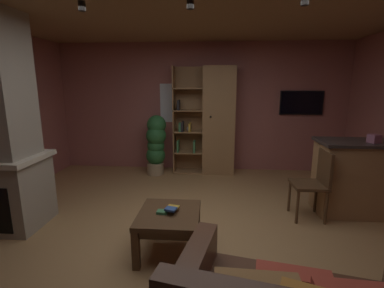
{
  "coord_description": "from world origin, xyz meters",
  "views": [
    {
      "loc": [
        0.25,
        -2.89,
        1.76
      ],
      "look_at": [
        0.0,
        0.4,
        1.05
      ],
      "focal_mm": 26.08,
      "sensor_mm": 36.0,
      "label": 1
    }
  ],
  "objects_px": {
    "tissue_box": "(374,139)",
    "table_book_0": "(162,212)",
    "kitchen_bar_counter": "(374,178)",
    "wall_mounted_tv": "(301,103)",
    "potted_floor_plant": "(156,143)",
    "coffee_table": "(169,220)",
    "dining_chair": "(315,180)",
    "table_book_1": "(173,207)",
    "table_book_2": "(171,209)",
    "bookshelf_cabinet": "(214,122)"
  },
  "relations": [
    {
      "from": "tissue_box",
      "to": "table_book_1",
      "type": "xyz_separation_m",
      "value": [
        -2.48,
        -0.98,
        -0.59
      ]
    },
    {
      "from": "coffee_table",
      "to": "table_book_1",
      "type": "xyz_separation_m",
      "value": [
        0.04,
        0.05,
        0.12
      ]
    },
    {
      "from": "tissue_box",
      "to": "table_book_0",
      "type": "relative_size",
      "value": 1.11
    },
    {
      "from": "kitchen_bar_counter",
      "to": "coffee_table",
      "type": "relative_size",
      "value": 2.22
    },
    {
      "from": "kitchen_bar_counter",
      "to": "wall_mounted_tv",
      "type": "distance_m",
      "value": 2.15
    },
    {
      "from": "bookshelf_cabinet",
      "to": "coffee_table",
      "type": "xyz_separation_m",
      "value": [
        -0.46,
        -2.82,
        -0.67
      ]
    },
    {
      "from": "bookshelf_cabinet",
      "to": "table_book_2",
      "type": "distance_m",
      "value": 2.94
    },
    {
      "from": "bookshelf_cabinet",
      "to": "table_book_1",
      "type": "height_order",
      "value": "bookshelf_cabinet"
    },
    {
      "from": "coffee_table",
      "to": "potted_floor_plant",
      "type": "relative_size",
      "value": 0.59
    },
    {
      "from": "kitchen_bar_counter",
      "to": "dining_chair",
      "type": "distance_m",
      "value": 0.87
    },
    {
      "from": "bookshelf_cabinet",
      "to": "table_book_0",
      "type": "bearing_deg",
      "value": -100.55
    },
    {
      "from": "coffee_table",
      "to": "bookshelf_cabinet",
      "type": "bearing_deg",
      "value": 80.68
    },
    {
      "from": "bookshelf_cabinet",
      "to": "tissue_box",
      "type": "relative_size",
      "value": 17.49
    },
    {
      "from": "bookshelf_cabinet",
      "to": "table_book_2",
      "type": "bearing_deg",
      "value": -98.69
    },
    {
      "from": "table_book_0",
      "to": "wall_mounted_tv",
      "type": "xyz_separation_m",
      "value": [
        2.24,
        3.05,
        0.93
      ]
    },
    {
      "from": "bookshelf_cabinet",
      "to": "table_book_0",
      "type": "height_order",
      "value": "bookshelf_cabinet"
    },
    {
      "from": "potted_floor_plant",
      "to": "kitchen_bar_counter",
      "type": "bearing_deg",
      "value": -24.21
    },
    {
      "from": "potted_floor_plant",
      "to": "dining_chair",
      "type": "bearing_deg",
      "value": -34.39
    },
    {
      "from": "table_book_1",
      "to": "coffee_table",
      "type": "bearing_deg",
      "value": -122.92
    },
    {
      "from": "potted_floor_plant",
      "to": "coffee_table",
      "type": "bearing_deg",
      "value": -75.65
    },
    {
      "from": "coffee_table",
      "to": "table_book_2",
      "type": "height_order",
      "value": "table_book_2"
    },
    {
      "from": "tissue_box",
      "to": "dining_chair",
      "type": "bearing_deg",
      "value": -172.12
    },
    {
      "from": "wall_mounted_tv",
      "to": "table_book_2",
      "type": "bearing_deg",
      "value": -124.98
    },
    {
      "from": "kitchen_bar_counter",
      "to": "dining_chair",
      "type": "bearing_deg",
      "value": -166.76
    },
    {
      "from": "table_book_1",
      "to": "bookshelf_cabinet",
      "type": "bearing_deg",
      "value": 81.21
    },
    {
      "from": "table_book_1",
      "to": "wall_mounted_tv",
      "type": "relative_size",
      "value": 0.15
    },
    {
      "from": "bookshelf_cabinet",
      "to": "coffee_table",
      "type": "height_order",
      "value": "bookshelf_cabinet"
    },
    {
      "from": "coffee_table",
      "to": "dining_chair",
      "type": "relative_size",
      "value": 0.75
    },
    {
      "from": "wall_mounted_tv",
      "to": "coffee_table",
      "type": "bearing_deg",
      "value": -125.62
    },
    {
      "from": "table_book_0",
      "to": "table_book_2",
      "type": "height_order",
      "value": "table_book_2"
    },
    {
      "from": "table_book_1",
      "to": "dining_chair",
      "type": "xyz_separation_m",
      "value": [
        1.76,
        0.88,
        0.04
      ]
    },
    {
      "from": "bookshelf_cabinet",
      "to": "tissue_box",
      "type": "distance_m",
      "value": 2.72
    },
    {
      "from": "bookshelf_cabinet",
      "to": "table_book_1",
      "type": "distance_m",
      "value": 2.85
    },
    {
      "from": "tissue_box",
      "to": "table_book_2",
      "type": "relative_size",
      "value": 1.07
    },
    {
      "from": "tissue_box",
      "to": "coffee_table",
      "type": "distance_m",
      "value": 2.81
    },
    {
      "from": "potted_floor_plant",
      "to": "wall_mounted_tv",
      "type": "bearing_deg",
      "value": 8.33
    },
    {
      "from": "dining_chair",
      "to": "coffee_table",
      "type": "bearing_deg",
      "value": -152.56
    },
    {
      "from": "coffee_table",
      "to": "potted_floor_plant",
      "type": "bearing_deg",
      "value": 104.35
    },
    {
      "from": "coffee_table",
      "to": "table_book_1",
      "type": "height_order",
      "value": "table_book_1"
    },
    {
      "from": "table_book_2",
      "to": "dining_chair",
      "type": "bearing_deg",
      "value": 28.68
    },
    {
      "from": "kitchen_bar_counter",
      "to": "potted_floor_plant",
      "type": "bearing_deg",
      "value": 155.79
    },
    {
      "from": "table_book_2",
      "to": "bookshelf_cabinet",
      "type": "bearing_deg",
      "value": 81.31
    },
    {
      "from": "coffee_table",
      "to": "table_book_1",
      "type": "distance_m",
      "value": 0.14
    },
    {
      "from": "table_book_1",
      "to": "tissue_box",
      "type": "bearing_deg",
      "value": 21.5
    },
    {
      "from": "table_book_1",
      "to": "table_book_2",
      "type": "bearing_deg",
      "value": -95.86
    },
    {
      "from": "kitchen_bar_counter",
      "to": "table_book_2",
      "type": "xyz_separation_m",
      "value": [
        -2.61,
        -1.17,
        -0.0
      ]
    },
    {
      "from": "dining_chair",
      "to": "bookshelf_cabinet",
      "type": "bearing_deg",
      "value": 125.12
    },
    {
      "from": "dining_chair",
      "to": "potted_floor_plant",
      "type": "height_order",
      "value": "potted_floor_plant"
    },
    {
      "from": "table_book_0",
      "to": "dining_chair",
      "type": "relative_size",
      "value": 0.12
    },
    {
      "from": "coffee_table",
      "to": "dining_chair",
      "type": "bearing_deg",
      "value": 27.44
    }
  ]
}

